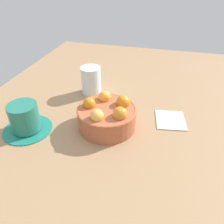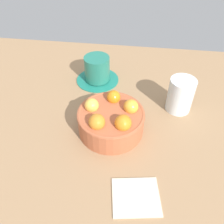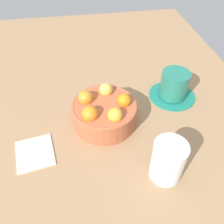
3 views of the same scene
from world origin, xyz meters
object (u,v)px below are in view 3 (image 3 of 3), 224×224
(coffee_cup, at_px, (174,86))
(folded_napkin, at_px, (35,153))
(terracotta_bowl, at_px, (104,112))
(water_glass, at_px, (168,161))

(coffee_cup, relative_size, folded_napkin, 1.42)
(terracotta_bowl, distance_m, folded_napkin, 0.20)
(terracotta_bowl, bearing_deg, water_glass, -148.37)
(coffee_cup, bearing_deg, water_glass, 157.07)
(terracotta_bowl, bearing_deg, folded_napkin, 113.00)
(water_glass, bearing_deg, folded_napkin, 70.50)
(terracotta_bowl, xyz_separation_m, folded_napkin, (-0.08, 0.18, -0.04))
(coffee_cup, xyz_separation_m, water_glass, (-0.25, 0.11, 0.01))
(coffee_cup, xyz_separation_m, folded_napkin, (-0.15, 0.40, -0.03))
(terracotta_bowl, relative_size, coffee_cup, 1.22)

